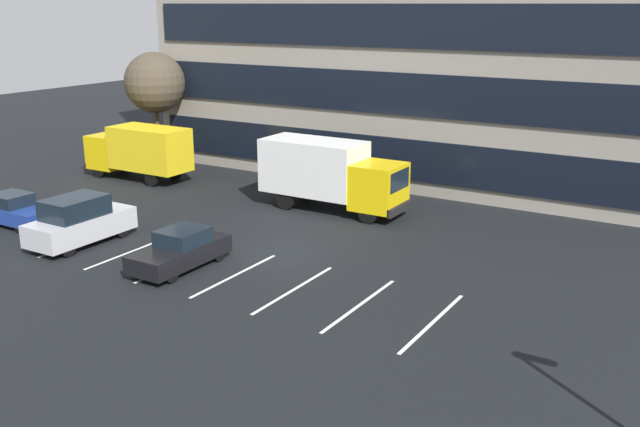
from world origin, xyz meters
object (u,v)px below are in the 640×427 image
box_truck_yellow (330,172)px  sedan_navy (14,210)px  bare_tree (155,83)px  suv_silver (79,221)px  box_truck_yellow_all (139,150)px  sedan_black (181,250)px

box_truck_yellow → sedan_navy: (-11.80, -10.15, -1.30)m
sedan_navy → bare_tree: size_ratio=0.58×
suv_silver → bare_tree: size_ratio=0.66×
suv_silver → box_truck_yellow: bearing=57.3°
box_truck_yellow → bare_tree: 16.22m
box_truck_yellow_all → sedan_navy: box_truck_yellow_all is taller
box_truck_yellow → bare_tree: bearing=166.5°
sedan_black → sedan_navy: size_ratio=1.05×
sedan_black → sedan_navy: sedan_black is taller
sedan_black → sedan_navy: 10.96m
box_truck_yellow → bare_tree: bare_tree is taller
box_truck_yellow → sedan_black: box_truck_yellow is taller
bare_tree → suv_silver: bearing=-58.5°
suv_silver → bare_tree: (-8.71, 14.19, 4.33)m
box_truck_yellow_all → sedan_black: size_ratio=1.58×
box_truck_yellow → sedan_navy: size_ratio=1.83×
box_truck_yellow → sedan_black: size_ratio=1.74×
suv_silver → bare_tree: bare_tree is taller
box_truck_yellow_all → sedan_black: (12.49, -10.30, -1.08)m
suv_silver → sedan_navy: suv_silver is taller
box_truck_yellow_all → sedan_black: 16.22m
box_truck_yellow → sedan_navy: 15.62m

